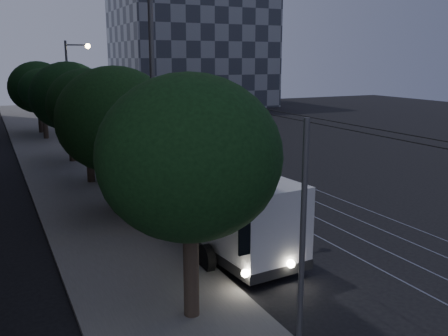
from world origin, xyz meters
name	(u,v)px	position (x,y,z in m)	size (l,w,h in m)	color
ground	(273,217)	(0.00, 0.00, 0.00)	(120.00, 120.00, 0.00)	black
sidewalk	(53,155)	(-7.50, 20.00, 0.07)	(5.00, 90.00, 0.15)	slate
tram_rails	(176,146)	(2.50, 20.00, 0.01)	(4.52, 90.00, 0.02)	gray
overhead_wires	(84,109)	(-4.97, 20.00, 3.47)	(2.23, 90.00, 6.00)	black
building_distant_right	(191,27)	(18.00, 55.00, 12.00)	(22.00, 18.00, 24.00)	#323740
trolleybus	(195,194)	(-4.09, -0.34, 1.69)	(3.67, 12.36, 5.63)	#B9B9BB
pickup_silver	(137,174)	(-4.30, 8.00, 0.81)	(2.70, 5.85, 1.63)	#AAADB2
car_white_a	(97,146)	(-4.30, 19.00, 0.68)	(1.60, 3.99, 1.36)	silver
car_white_b	(92,142)	(-4.30, 20.82, 0.75)	(2.11, 5.18, 1.50)	#B7B7BC
car_white_c	(92,135)	(-3.47, 25.39, 0.67)	(1.42, 4.08, 1.35)	silver
car_white_d	(80,123)	(-3.08, 33.61, 0.76)	(1.80, 4.47, 1.52)	silver
tree_0	(189,158)	(-7.00, -7.11, 4.71)	(4.99, 4.99, 6.97)	black
tree_1	(115,120)	(-6.50, 3.29, 4.57)	(5.37, 5.37, 6.99)	black
tree_2	(87,105)	(-6.50, 10.07, 4.68)	(4.58, 4.58, 6.77)	black
tree_3	(69,96)	(-6.50, 16.83, 4.71)	(5.29, 5.29, 7.10)	black
tree_4	(43,90)	(-7.00, 28.43, 4.54)	(4.19, 4.19, 6.45)	black
tree_5	(38,87)	(-7.00, 32.62, 4.54)	(5.54, 5.54, 7.05)	black
streetlamp_near	(163,78)	(-5.37, -0.27, 6.56)	(2.63, 0.44, 10.98)	#4F4E51
streetlamp_far	(73,82)	(-4.80, 25.49, 5.35)	(2.16, 0.44, 8.76)	#4F4E51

